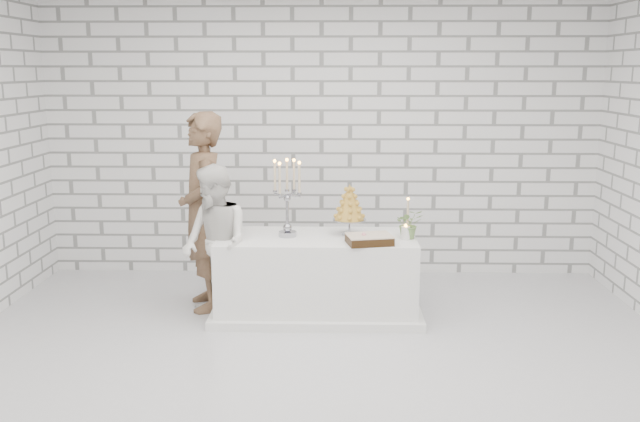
{
  "coord_description": "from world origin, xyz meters",
  "views": [
    {
      "loc": [
        0.15,
        -4.97,
        2.25
      ],
      "look_at": [
        0.02,
        0.82,
        1.05
      ],
      "focal_mm": 38.54,
      "sensor_mm": 36.0,
      "label": 1
    }
  ],
  "objects_px": {
    "candelabra": "(287,198)",
    "croquembouche": "(349,210)",
    "bride": "(215,244)",
    "groom": "(203,212)",
    "cake_table": "(317,276)"
  },
  "relations": [
    {
      "from": "candelabra",
      "to": "croquembouche",
      "type": "bearing_deg",
      "value": 7.28
    },
    {
      "from": "groom",
      "to": "candelabra",
      "type": "bearing_deg",
      "value": 59.43
    },
    {
      "from": "candelabra",
      "to": "croquembouche",
      "type": "height_order",
      "value": "candelabra"
    },
    {
      "from": "bride",
      "to": "candelabra",
      "type": "height_order",
      "value": "candelabra"
    },
    {
      "from": "cake_table",
      "to": "croquembouche",
      "type": "distance_m",
      "value": 0.68
    },
    {
      "from": "cake_table",
      "to": "groom",
      "type": "height_order",
      "value": "groom"
    },
    {
      "from": "bride",
      "to": "croquembouche",
      "type": "xyz_separation_m",
      "value": [
        1.2,
        0.22,
        0.27
      ]
    },
    {
      "from": "cake_table",
      "to": "groom",
      "type": "relative_size",
      "value": 0.96
    },
    {
      "from": "groom",
      "to": "bride",
      "type": "bearing_deg",
      "value": 9.06
    },
    {
      "from": "candelabra",
      "to": "groom",
      "type": "bearing_deg",
      "value": 167.16
    },
    {
      "from": "bride",
      "to": "cake_table",
      "type": "bearing_deg",
      "value": 62.88
    },
    {
      "from": "groom",
      "to": "candelabra",
      "type": "xyz_separation_m",
      "value": [
        0.81,
        -0.18,
        0.17
      ]
    },
    {
      "from": "cake_table",
      "to": "candelabra",
      "type": "xyz_separation_m",
      "value": [
        -0.27,
        -0.0,
        0.73
      ]
    },
    {
      "from": "cake_table",
      "to": "croquembouche",
      "type": "xyz_separation_m",
      "value": [
        0.3,
        0.07,
        0.61
      ]
    },
    {
      "from": "groom",
      "to": "candelabra",
      "type": "height_order",
      "value": "groom"
    }
  ]
}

